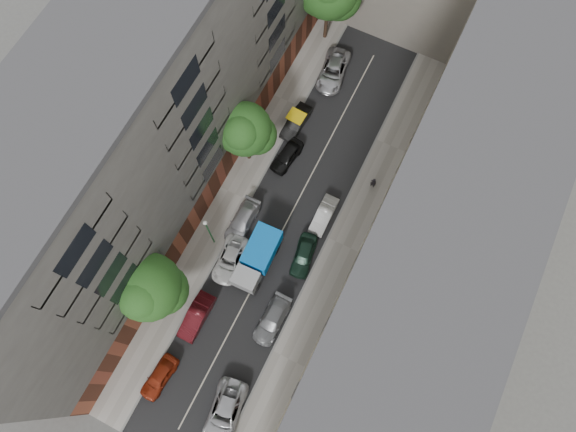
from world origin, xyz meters
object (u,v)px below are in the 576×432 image
Objects in this scene: car_left_6 at (333,71)px; tree_mid at (245,131)px; car_left_1 at (196,316)px; car_left_5 at (296,122)px; car_left_3 at (242,221)px; tarp_truck at (258,258)px; car_left_0 at (159,377)px; car_right_0 at (225,413)px; car_right_2 at (304,255)px; car_right_1 at (272,320)px; lamp_post at (208,230)px; tree_near at (149,289)px; pedestrian at (373,183)px; car_left_2 at (230,260)px; car_left_4 at (287,156)px.

tree_mid is at bearing -112.92° from car_left_6.
car_left_1 is 1.04× the size of car_left_5.
car_left_1 is at bearing -86.73° from car_left_3.
tarp_truck reaches higher than car_left_0.
car_right_0 is 14.40m from car_right_2.
tarp_truck reaches higher than car_right_1.
car_left_1 is 7.42m from lamp_post.
car_left_0 is at bearing -122.46° from car_right_2.
car_right_1 is at bearing -85.13° from car_left_6.
tree_near is 15.22m from tree_mid.
car_left_3 is (-0.22, 14.80, -0.01)m from car_left_0.
car_left_5 is (-0.09, 11.20, 0.03)m from car_left_3.
car_left_6 reaches higher than car_left_5.
lamp_post reaches higher than car_left_0.
tree_mid is at bearing 134.33° from car_right_2.
tree_mid is at bearing 101.00° from car_left_1.
car_left_5 is at bearing 90.48° from car_left_3.
tarp_truck is 1.27× the size of car_right_1.
car_left_6 reaches higher than car_left_3.
pedestrian is at bearing 81.11° from car_right_1.
pedestrian is (9.15, -2.62, 0.23)m from car_left_5.
car_left_0 is 5.61m from car_left_1.
tree_mid is (-3.17, -11.98, 4.71)m from car_left_6.
lamp_post reaches higher than pedestrian.
tree_mid reaches higher than car_left_6.
car_left_3 is 4.28m from lamp_post.
tree_near is (-9.17, -2.62, 4.61)m from car_right_1.
car_left_2 is at bearing -98.11° from car_left_6.
car_left_6 is at bearing 87.76° from car_left_3.
car_right_1 reaches higher than car_left_2.
tarp_truck is at bearing 49.54° from tree_near.
car_right_1 is at bearing -54.98° from tree_mid.
tree_near is (-3.50, -16.82, 4.60)m from car_left_4.
lamp_post reaches higher than car_left_4.
car_left_3 is at bearing 73.15° from tree_near.
car_left_0 is 0.84× the size of car_left_2.
car_left_6 is at bearing 75.20° from tree_mid.
car_left_1 reaches higher than car_left_4.
car_right_0 is at bearing -89.28° from car_right_1.
pedestrian is at bearing 46.92° from lamp_post.
car_right_1 is 10.59m from tree_near.
car_left_4 is at bearing 115.45° from car_right_2.
car_left_5 is at bearing 111.11° from car_right_1.
car_left_3 is at bearing 104.06° from car_right_0.
car_left_5 is 1.01× the size of car_right_2.
car_left_2 is at bearing 55.16° from pedestrian.
car_left_4 is 0.74× the size of car_left_6.
car_left_5 is 6.82m from car_left_6.
car_left_4 is at bearing -98.11° from car_left_6.
tree_mid is at bearing 103.81° from car_right_0.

